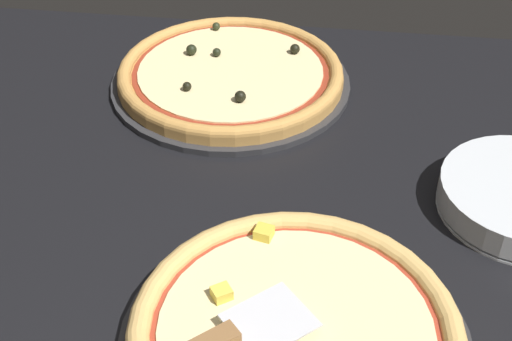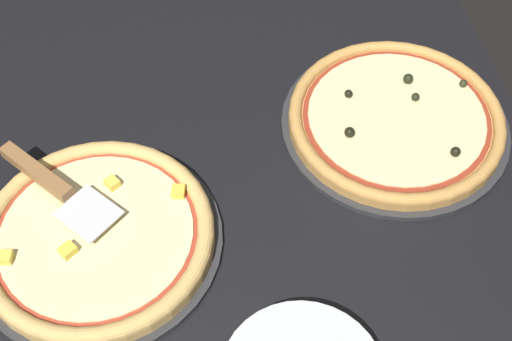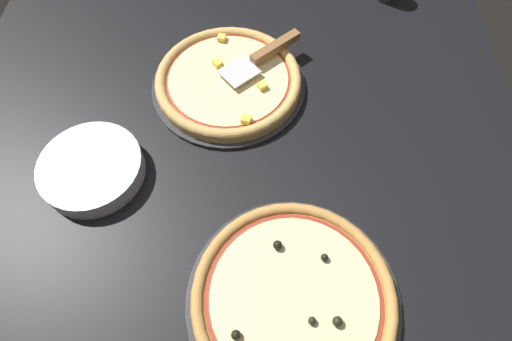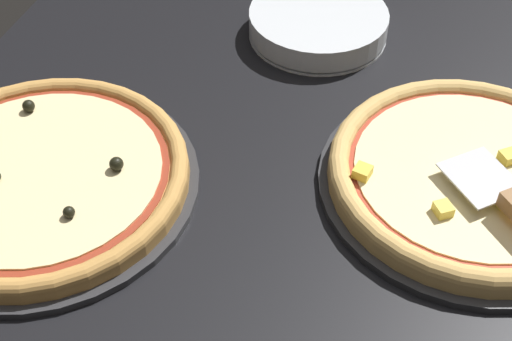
{
  "view_description": "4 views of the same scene",
  "coord_description": "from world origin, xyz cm",
  "views": [
    {
      "loc": [
        3.68,
        -60.41,
        61.53
      ],
      "look_at": [
        -6.15,
        12.53,
        3.0
      ],
      "focal_mm": 50.0,
      "sensor_mm": 36.0,
      "label": 1
    },
    {
      "loc": [
        61.19,
        1.13,
        92.37
      ],
      "look_at": [
        -6.15,
        12.53,
        3.0
      ],
      "focal_mm": 50.0,
      "sensor_mm": 36.0,
      "label": 2
    },
    {
      "loc": [
        -7.61,
        53.96,
        74.47
      ],
      "look_at": [
        -6.15,
        12.53,
        3.0
      ],
      "focal_mm": 28.0,
      "sensor_mm": 36.0,
      "label": 3
    },
    {
      "loc": [
        -64.85,
        -4.95,
        64.16
      ],
      "look_at": [
        -6.15,
        12.53,
        3.0
      ],
      "focal_mm": 50.0,
      "sensor_mm": 36.0,
      "label": 4
    }
  ],
  "objects": [
    {
      "name": "serving_spatula",
      "position": [
        -8.19,
        -19.75,
        5.33
      ],
      "size": [
        20.04,
        18.57,
        2.0
      ],
      "color": "silver",
      "rests_on": "pizza_front"
    },
    {
      "name": "pizza_front",
      "position": [
        1.39,
        -12.77,
        2.46
      ],
      "size": [
        35.14,
        35.14,
        3.48
      ],
      "color": "#DBAD60",
      "rests_on": "pizza_pan_front"
    },
    {
      "name": "pizza_back",
      "position": [
        -13.71,
        37.82,
        2.31
      ],
      "size": [
        36.43,
        36.43,
        3.76
      ],
      "color": "#C68E47",
      "rests_on": "pizza_pan_back"
    },
    {
      "name": "pizza_pan_front",
      "position": [
        1.4,
        -12.76,
        0.5
      ],
      "size": [
        37.39,
        37.39,
        1.0
      ],
      "primitive_type": "cylinder",
      "color": "#2D2D30",
      "rests_on": "ground_plane"
    },
    {
      "name": "pizza_pan_back",
      "position": [
        -13.71,
        37.82,
        0.5
      ],
      "size": [
        38.75,
        38.75,
        1.0
      ],
      "primitive_type": "cylinder",
      "color": "#2D2D30",
      "rests_on": "ground_plane"
    },
    {
      "name": "plate_stack",
      "position": [
        28.44,
        12.74,
        2.1
      ],
      "size": [
        21.57,
        21.57,
        4.2
      ],
      "color": "silver",
      "rests_on": "ground_plane"
    },
    {
      "name": "ground_plane",
      "position": [
        0.0,
        0.0,
        -1.8
      ],
      "size": [
        133.3,
        120.39,
        3.6
      ],
      "primitive_type": "cube",
      "color": "black"
    }
  ]
}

